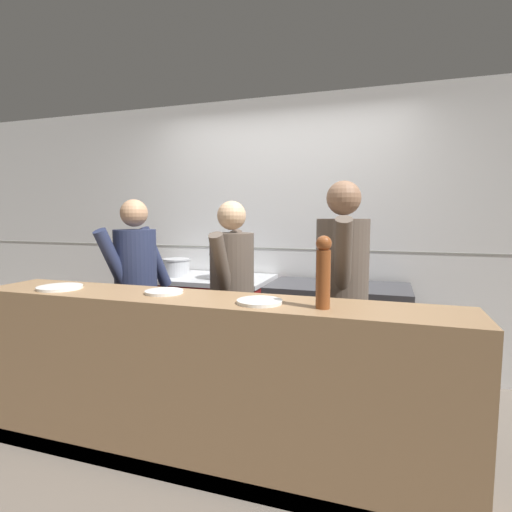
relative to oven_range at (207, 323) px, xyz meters
name	(u,v)px	position (x,y,z in m)	size (l,w,h in m)	color
ground_plane	(223,438)	(0.62, -1.08, -0.45)	(14.00, 14.00, 0.00)	#6B6056
wall_back_tiled	(281,233)	(0.62, 0.40, 0.85)	(8.00, 0.06, 2.60)	white
oven_range	(207,323)	(0.00, 0.00, 0.00)	(1.21, 0.71, 0.90)	maroon
prep_counter	(337,336)	(1.24, 0.00, -0.01)	(1.18, 0.65, 0.88)	#38383D
pass_counter	(203,383)	(0.62, -1.36, 0.05)	(2.92, 0.45, 1.01)	#93704C
stock_pot	(176,267)	(-0.28, -0.06, 0.54)	(0.26, 0.26, 0.17)	#B7BABF
sauce_pot	(229,265)	(0.25, -0.06, 0.57)	(0.35, 0.35, 0.23)	#2D2D33
plated_dish_main	(60,287)	(-0.37, -1.40, 0.57)	(0.28, 0.28, 0.02)	white
plated_dish_appetiser	(164,292)	(0.35, -1.32, 0.57)	(0.23, 0.23, 0.02)	white
plated_dish_dessert	(260,302)	(0.98, -1.40, 0.57)	(0.25, 0.25, 0.02)	white
pepper_mill	(323,271)	(1.32, -1.41, 0.75)	(0.08, 0.08, 0.37)	brown
chef_head_cook	(136,290)	(-0.25, -0.75, 0.44)	(0.41, 0.69, 1.60)	black
chef_sous	(232,297)	(0.55, -0.72, 0.43)	(0.33, 0.69, 1.58)	black
chef_line	(342,295)	(1.34, -0.73, 0.50)	(0.38, 0.75, 1.70)	black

